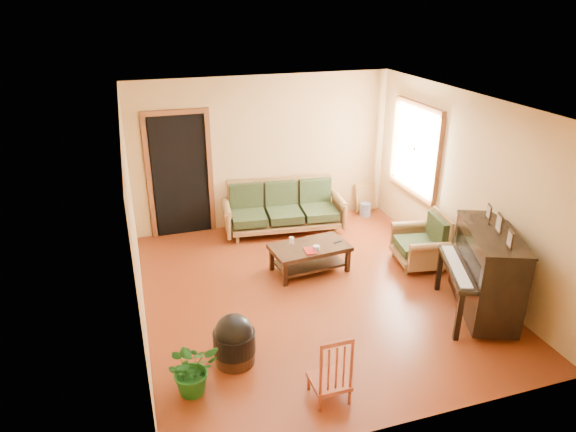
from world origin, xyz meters
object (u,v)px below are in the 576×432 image
object	(u,v)px
sofa	(284,208)
potted_plant	(192,368)
footstool	(234,345)
coffee_table	(310,258)
red_chair	(330,365)
piano	(486,274)
armchair	(420,240)
ceramic_crock	(365,209)

from	to	relation	value
sofa	potted_plant	bearing A→B (deg)	-114.50
footstool	potted_plant	world-z (taller)	potted_plant
coffee_table	red_chair	world-z (taller)	red_chair
sofa	piano	size ratio (longest dim) A/B	1.54
potted_plant	red_chair	bearing A→B (deg)	-20.65
piano	red_chair	distance (m)	2.54
armchair	ceramic_crock	world-z (taller)	armchair
sofa	armchair	size ratio (longest dim) A/B	2.51
sofa	piano	bearing A→B (deg)	-56.25
sofa	red_chair	bearing A→B (deg)	-94.60
sofa	piano	distance (m)	3.58
sofa	red_chair	xyz separation A→B (m)	(-0.74, -3.96, -0.04)
sofa	armchair	bearing A→B (deg)	-41.76
red_chair	potted_plant	xyz separation A→B (m)	(-1.30, 0.49, -0.10)
armchair	ceramic_crock	distance (m)	1.97
coffee_table	ceramic_crock	size ratio (longest dim) A/B	4.58
coffee_table	footstool	size ratio (longest dim) A/B	2.42
red_chair	sofa	bearing A→B (deg)	79.01
coffee_table	red_chair	distance (m)	2.62
armchair	piano	size ratio (longest dim) A/B	0.61
armchair	red_chair	size ratio (longest dim) A/B	1.02
sofa	coffee_table	bearing A→B (deg)	-85.90
piano	coffee_table	bearing A→B (deg)	156.47
sofa	potted_plant	xyz separation A→B (m)	(-2.04, -3.47, -0.14)
footstool	potted_plant	xyz separation A→B (m)	(-0.50, -0.33, 0.07)
piano	potted_plant	bearing A→B (deg)	-153.75
footstool	piano	bearing A→B (deg)	-0.60
footstool	red_chair	world-z (taller)	red_chair
sofa	ceramic_crock	xyz separation A→B (m)	(1.64, 0.19, -0.31)
sofa	armchair	distance (m)	2.36
ceramic_crock	armchair	bearing A→B (deg)	-91.58
footstool	potted_plant	size ratio (longest dim) A/B	0.79
piano	footstool	bearing A→B (deg)	-158.98
coffee_table	piano	bearing A→B (deg)	-45.16
sofa	potted_plant	world-z (taller)	sofa
armchair	footstool	size ratio (longest dim) A/B	1.73
footstool	potted_plant	distance (m)	0.61
red_chair	footstool	bearing A→B (deg)	133.68
coffee_table	footstool	world-z (taller)	footstool
armchair	red_chair	bearing A→B (deg)	-127.59
piano	potted_plant	distance (m)	3.74
potted_plant	sofa	bearing A→B (deg)	59.50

